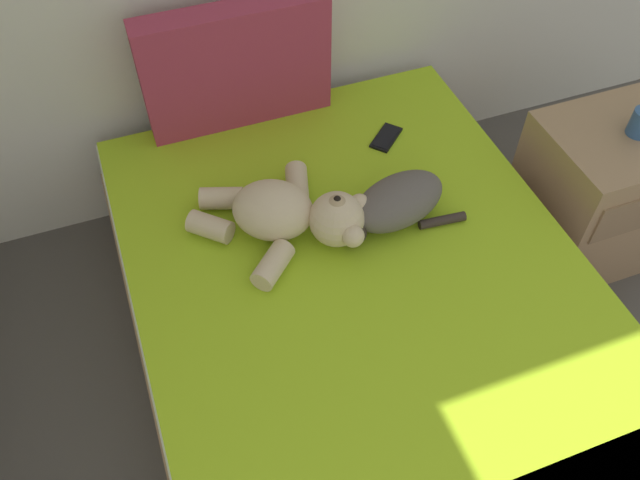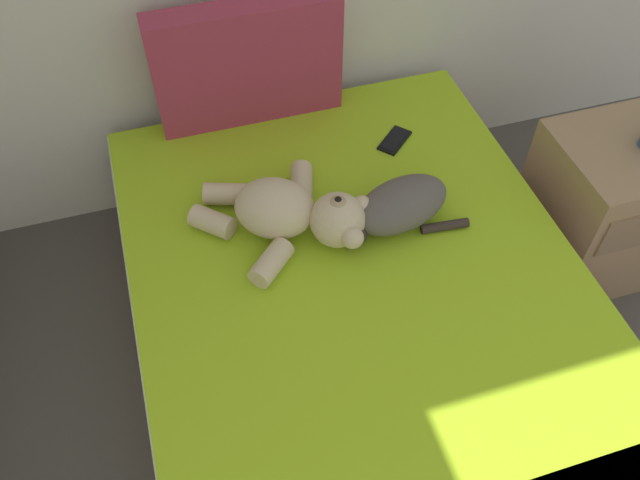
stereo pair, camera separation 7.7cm
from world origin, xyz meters
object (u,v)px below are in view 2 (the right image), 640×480
cat (396,208)px  bed (362,331)px  nightstand (605,207)px  teddy_bear (292,213)px  patterned_cushion (248,64)px  cell_phone (395,140)px

cat → bed: bearing=-128.8°
bed → nightstand: bearing=11.2°
bed → teddy_bear: bearing=117.1°
patterned_cushion → teddy_bear: (-0.01, -0.62, -0.15)m
cat → teddy_bear: 0.34m
cell_phone → nightstand: size_ratio=0.26×
bed → nightstand: nightstand is taller
bed → patterned_cushion: bearing=98.9°
patterned_cushion → cat: (0.32, -0.69, -0.16)m
patterned_cushion → teddy_bear: patterned_cushion is taller
patterned_cushion → teddy_bear: size_ratio=1.18×
patterned_cushion → teddy_bear: 0.64m
cat → cell_phone: bearing=68.8°
patterned_cushion → nightstand: size_ratio=1.12×
teddy_bear → cell_phone: 0.57m
nightstand → bed: bearing=-168.8°
nightstand → cat: bearing=178.7°
teddy_bear → cell_phone: size_ratio=3.66×
patterned_cushion → bed: bearing=-81.1°
cat → cell_phone: 0.41m
cell_phone → bed: bearing=-118.6°
bed → nightstand: 1.06m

